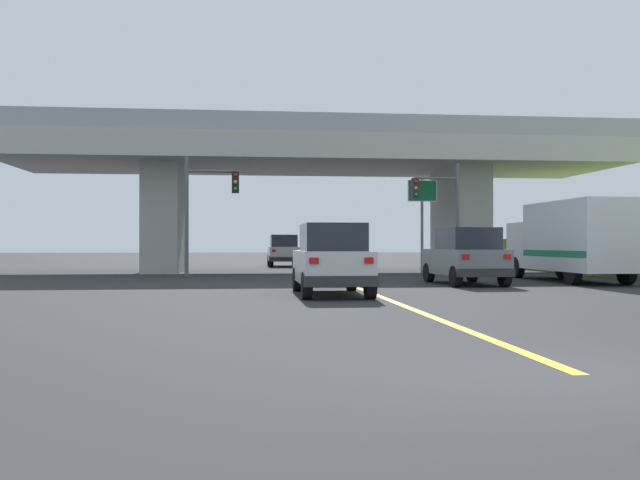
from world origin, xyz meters
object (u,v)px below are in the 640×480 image
(box_truck, at_px, (573,240))
(suv_crossing, at_px, (466,256))
(suv_lead, at_px, (331,259))
(sedan_oncoming, at_px, (283,251))
(traffic_signal_nearside, at_px, (442,205))
(semi_truck_distant, at_px, (319,241))
(highway_sign, at_px, (422,203))
(traffic_signal_farside, at_px, (205,201))

(box_truck, bearing_deg, suv_crossing, -163.67)
(suv_lead, distance_m, sedan_oncoming, 25.60)
(traffic_signal_nearside, xyz_separation_m, semi_truck_distant, (-2.63, 29.83, -1.59))
(suv_lead, distance_m, suv_crossing, 7.13)
(semi_truck_distant, bearing_deg, suv_crossing, -88.06)
(sedan_oncoming, xyz_separation_m, highway_sign, (6.35, -10.90, 2.49))
(suv_lead, relative_size, sedan_oncoming, 0.99)
(traffic_signal_nearside, bearing_deg, highway_sign, 99.61)
(semi_truck_distant, bearing_deg, highway_sign, -85.33)
(highway_sign, bearing_deg, traffic_signal_nearside, -80.39)
(box_truck, distance_m, semi_truck_distant, 36.75)
(suv_lead, xyz_separation_m, traffic_signal_nearside, (6.76, 12.45, 2.25))
(highway_sign, height_order, semi_truck_distant, highway_sign)
(suv_crossing, height_order, box_truck, box_truck)
(traffic_signal_nearside, xyz_separation_m, traffic_signal_farside, (-10.96, -0.97, 0.06))
(suv_lead, distance_m, box_truck, 11.74)
(suv_lead, height_order, highway_sign, highway_sign)
(semi_truck_distant, bearing_deg, suv_lead, -95.57)
(suv_lead, height_order, semi_truck_distant, semi_truck_distant)
(sedan_oncoming, relative_size, highway_sign, 0.94)
(suv_lead, height_order, sedan_oncoming, same)
(traffic_signal_nearside, bearing_deg, sedan_oncoming, 117.11)
(traffic_signal_nearside, height_order, highway_sign, traffic_signal_nearside)
(suv_crossing, distance_m, semi_truck_distant, 37.66)
(suv_lead, relative_size, box_truck, 0.60)
(suv_crossing, distance_m, traffic_signal_nearside, 8.23)
(suv_lead, xyz_separation_m, box_truck, (10.06, 6.02, 0.60))
(sedan_oncoming, bearing_deg, suv_crossing, -75.62)
(suv_lead, bearing_deg, box_truck, 30.89)
(suv_lead, relative_size, semi_truck_distant, 0.70)
(semi_truck_distant, bearing_deg, traffic_signal_nearside, -84.96)
(suv_lead, height_order, traffic_signal_farside, traffic_signal_farside)
(suv_crossing, bearing_deg, traffic_signal_farside, 142.52)
(traffic_signal_nearside, bearing_deg, traffic_signal_farside, -174.92)
(suv_lead, height_order, box_truck, box_truck)
(traffic_signal_nearside, distance_m, highway_sign, 2.30)
(suv_crossing, relative_size, traffic_signal_farside, 0.82)
(highway_sign, distance_m, semi_truck_distant, 27.73)
(box_truck, xyz_separation_m, semi_truck_distant, (-5.93, 36.27, 0.07))
(traffic_signal_farside, bearing_deg, highway_sign, 16.96)
(box_truck, relative_size, traffic_signal_farside, 1.42)
(suv_lead, relative_size, highway_sign, 0.93)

